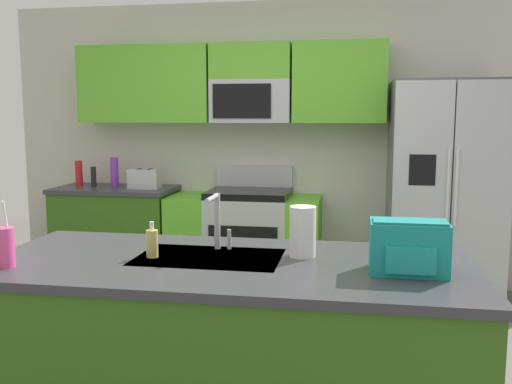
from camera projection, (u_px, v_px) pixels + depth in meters
ground_plane at (233, 379)px, 3.35m from camera, size 9.00×9.00×0.00m
kitchen_wall_unit at (264, 125)px, 5.21m from camera, size 5.20×0.43×2.60m
back_counter at (117, 234)px, 5.30m from camera, size 1.10×0.63×0.90m
range_oven at (245, 240)px, 5.09m from camera, size 1.36×0.61×1.10m
refrigerator at (444, 193)px, 4.67m from camera, size 0.90×0.76×1.85m
island_counter at (228, 353)px, 2.64m from camera, size 2.25×0.98×0.90m
toaster at (145, 179)px, 5.12m from camera, size 0.28×0.16×0.18m
pepper_mill at (94, 177)px, 5.26m from camera, size 0.05×0.05×0.19m
bottle_red at (79, 173)px, 5.33m from camera, size 0.07×0.07×0.24m
bottle_purple at (114, 172)px, 5.27m from camera, size 0.07×0.07×0.27m
sink_faucet at (217, 217)px, 2.76m from camera, size 0.08×0.21×0.28m
drink_cup_pink at (5, 247)px, 2.45m from camera, size 0.08×0.08×0.30m
soap_dispenser at (152, 243)px, 2.63m from camera, size 0.06×0.06×0.17m
paper_towel_roll at (303, 232)px, 2.63m from camera, size 0.12×0.12×0.24m
backpack at (409, 246)px, 2.35m from camera, size 0.32×0.22×0.23m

